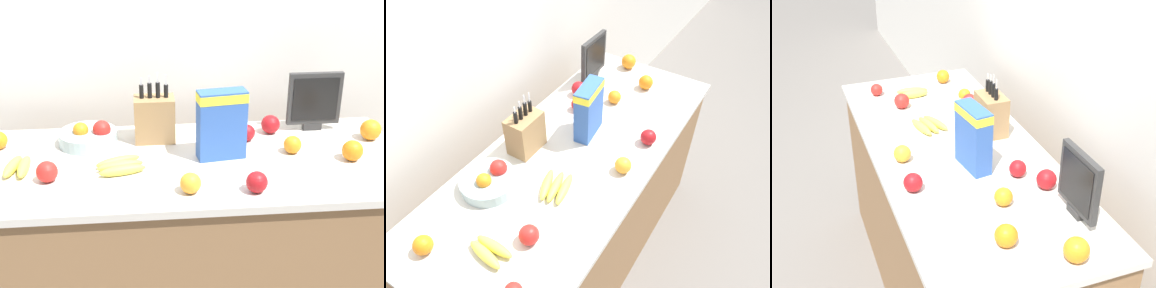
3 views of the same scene
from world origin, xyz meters
TOP-DOWN VIEW (x-y plane):
  - wall_back at (0.00, 0.58)m, footprint 9.00×0.06m
  - counter at (0.00, 0.00)m, footprint 1.78×0.73m
  - knife_block at (-0.10, 0.20)m, footprint 0.17×0.11m
  - small_monitor at (0.59, 0.25)m, footprint 0.23×0.03m
  - cereal_box at (0.15, 0.02)m, footprint 0.20×0.10m
  - fruit_bowl at (-0.37, 0.19)m, footprint 0.24×0.24m
  - banana_bunch_left at (-0.24, -0.06)m, footprint 0.20×0.17m
  - banana_bunch_right at (-0.62, -0.03)m, footprint 0.10×0.17m
  - apple_rightmost at (0.28, 0.16)m, footprint 0.07×0.07m
  - apple_by_knife_block at (-0.50, -0.12)m, footprint 0.08×0.08m
  - apple_near_bananas at (0.24, -0.26)m, footprint 0.08×0.08m
  - apple_front at (0.40, 0.23)m, footprint 0.08×0.08m
  - orange_front_left at (0.66, -0.06)m, footprint 0.08×0.08m
  - orange_by_cereal at (0.44, 0.03)m, footprint 0.07×0.07m
  - orange_near_bowl at (0.80, 0.13)m, footprint 0.09×0.09m
  - orange_front_right at (0.01, -0.25)m, footprint 0.07×0.07m

SIDE VIEW (x-z plane):
  - counter at x=0.00m, z-range 0.00..0.87m
  - banana_bunch_left at x=-0.24m, z-range 0.87..0.91m
  - banana_bunch_right at x=-0.62m, z-range 0.87..0.91m
  - fruit_bowl at x=-0.37m, z-range 0.85..0.96m
  - apple_rightmost at x=0.28m, z-range 0.87..0.94m
  - orange_by_cereal at x=0.44m, z-range 0.87..0.94m
  - orange_front_right at x=0.01m, z-range 0.87..0.94m
  - apple_near_bananas at x=0.24m, z-range 0.87..0.95m
  - apple_by_knife_block at x=-0.50m, z-range 0.87..0.95m
  - apple_front at x=0.40m, z-range 0.87..0.95m
  - orange_front_left at x=0.66m, z-range 0.87..0.95m
  - orange_near_bowl at x=0.80m, z-range 0.87..0.96m
  - knife_block at x=-0.10m, z-range 0.82..1.11m
  - small_monitor at x=0.59m, z-range 0.88..1.14m
  - cereal_box at x=0.15m, z-range 0.88..1.16m
  - wall_back at x=0.00m, z-range 0.00..2.60m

